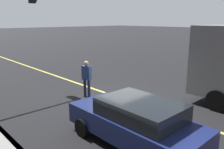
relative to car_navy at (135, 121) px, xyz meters
The scene contains 5 objects.
ground 4.25m from the car_navy, 39.52° to the right, with size 200.00×200.00×0.00m, color black.
curb_edge 4.27m from the car_navy, 40.04° to the left, with size 80.00×0.16×0.15m, color slate.
lane_stripe_center 4.25m from the car_navy, 39.52° to the right, with size 80.00×0.16×0.01m, color #D8CC4C.
car_navy is the anchor object (origin of this frame).
pedestrian_with_backpack 4.82m from the car_navy, 19.77° to the right, with size 0.47×0.46×1.78m.
Camera 1 is at (-7.35, 7.43, 3.68)m, focal length 36.91 mm.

